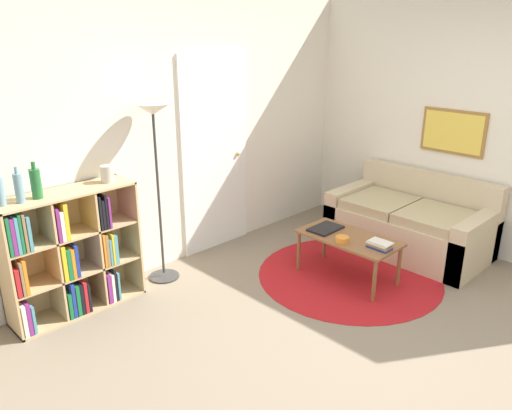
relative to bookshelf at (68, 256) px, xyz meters
The scene contains 15 objects.
ground_plane 2.67m from the bookshelf, 57.63° to the right, with size 14.00×14.00×0.00m, color gray.
wall_back 1.63m from the bookshelf, ahead, with size 7.37×0.11×2.60m.
wall_right 3.83m from the bookshelf, 15.75° to the right, with size 0.08×5.40×2.60m.
rug 2.57m from the bookshelf, 30.45° to the right, with size 1.75×1.75×0.01m.
bookshelf is the anchor object (origin of this frame).
floor_lamp 1.25m from the bookshelf, ahead, with size 0.32×0.32×1.66m.
couch 3.46m from the bookshelf, 23.05° to the right, with size 0.90×1.59×0.79m.
coffee_table 2.48m from the bookshelf, 30.94° to the right, with size 0.49×0.94×0.42m.
laptop 2.35m from the bookshelf, 25.56° to the right, with size 0.33×0.23×0.02m.
bowl 2.37m from the bookshelf, 33.40° to the right, with size 0.12×0.12×0.05m.
book_stack_on_table 2.66m from the bookshelf, 37.51° to the right, with size 0.14×0.21×0.06m.
bottle_left 0.77m from the bookshelf, behind, with size 0.06×0.06×0.26m.
bottle_middle 0.72m from the bookshelf, behind, with size 0.06×0.06×0.28m.
bottle_right 0.68m from the bookshelf, behind, with size 0.08×0.08×0.28m.
vase_on_shelf 0.74m from the bookshelf, ahead, with size 0.11×0.11×0.14m.
Camera 1 is at (-2.90, -1.50, 2.27)m, focal length 35.00 mm.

